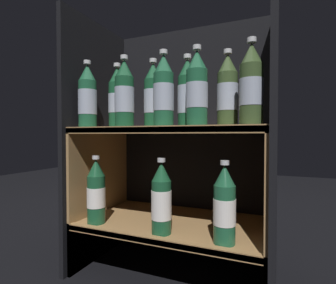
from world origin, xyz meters
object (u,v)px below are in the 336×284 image
(bottle_upper_front_3, at_px, (197,91))
(bottle_lower_front_2, at_px, (224,206))
(bottle_upper_back_0, at_px, (117,99))
(bottle_upper_back_2, at_px, (187,95))
(bottle_upper_front_0, at_px, (88,98))
(bottle_upper_front_1, at_px, (124,96))
(bottle_lower_front_1, at_px, (161,200))
(bottle_upper_front_2, at_px, (164,93))
(bottle_upper_back_1, at_px, (153,97))
(bottle_lower_front_0, at_px, (96,193))
(bottle_upper_front_4, at_px, (251,87))
(bottle_upper_back_3, at_px, (227,93))

(bottle_upper_front_3, height_order, bottle_lower_front_2, bottle_upper_front_3)
(bottle_upper_back_0, distance_m, bottle_upper_back_2, 0.29)
(bottle_upper_front_0, xyz_separation_m, bottle_upper_front_1, (0.16, 0.00, 0.00))
(bottle_lower_front_1, bearing_deg, bottle_upper_front_2, 0.00)
(bottle_upper_back_2, bearing_deg, bottle_upper_back_0, 180.00)
(bottle_upper_back_1, bearing_deg, bottle_upper_front_1, -134.64)
(bottle_upper_back_2, bearing_deg, bottle_upper_front_0, -168.33)
(bottle_lower_front_2, bearing_deg, bottle_lower_front_1, 180.00)
(bottle_upper_front_3, xyz_separation_m, bottle_lower_front_2, (0.09, 0.00, -0.36))
(bottle_upper_back_0, xyz_separation_m, bottle_lower_front_0, (-0.04, -0.08, -0.36))
(bottle_upper_front_4, height_order, bottle_upper_back_3, same)
(bottle_upper_front_4, distance_m, bottle_lower_front_0, 0.67)
(bottle_upper_front_3, relative_size, bottle_upper_back_1, 1.00)
(bottle_upper_back_1, bearing_deg, bottle_lower_front_1, -48.59)
(bottle_lower_front_1, xyz_separation_m, bottle_lower_front_2, (0.21, 0.00, 0.00))
(bottle_upper_front_4, height_order, bottle_upper_back_0, same)
(bottle_upper_back_3, height_order, bottle_lower_front_2, bottle_upper_back_3)
(bottle_upper_front_4, xyz_separation_m, bottle_upper_back_2, (-0.22, 0.08, -0.00))
(bottle_upper_front_1, relative_size, bottle_upper_front_3, 1.00)
(bottle_upper_front_0, bearing_deg, bottle_upper_back_3, 8.54)
(bottle_upper_front_3, relative_size, bottle_upper_back_0, 1.00)
(bottle_upper_back_0, xyz_separation_m, bottle_upper_back_3, (0.43, -0.00, -0.00))
(bottle_upper_back_1, distance_m, bottle_lower_front_2, 0.46)
(bottle_upper_front_2, bearing_deg, bottle_lower_front_1, -180.00)
(bottle_upper_front_2, xyz_separation_m, bottle_upper_back_1, (-0.08, 0.08, 0.00))
(bottle_upper_front_0, xyz_separation_m, bottle_upper_back_1, (0.24, 0.08, 0.00))
(bottle_upper_front_2, distance_m, bottle_upper_front_3, 0.12)
(bottle_upper_front_0, bearing_deg, bottle_upper_back_0, 43.32)
(bottle_upper_back_3, relative_size, bottle_lower_front_2, 1.00)
(bottle_upper_front_2, xyz_separation_m, bottle_upper_back_3, (0.20, 0.08, 0.00))
(bottle_upper_front_3, distance_m, bottle_upper_back_1, 0.21)
(bottle_upper_back_0, relative_size, bottle_upper_back_1, 1.00)
(bottle_upper_front_1, relative_size, bottle_lower_front_2, 1.00)
(bottle_upper_front_3, xyz_separation_m, bottle_upper_front_4, (0.17, 0.00, 0.00))
(bottle_upper_back_0, bearing_deg, bottle_lower_front_2, -9.99)
(bottle_upper_front_1, bearing_deg, bottle_upper_back_1, 45.36)
(bottle_lower_front_2, bearing_deg, bottle_lower_front_0, 180.00)
(bottle_upper_back_2, bearing_deg, bottle_upper_front_1, -159.82)
(bottle_upper_front_0, relative_size, bottle_upper_back_1, 1.00)
(bottle_upper_front_0, relative_size, bottle_lower_front_1, 1.00)
(bottle_upper_front_3, height_order, bottle_upper_back_0, same)
(bottle_upper_front_1, bearing_deg, bottle_upper_back_0, 136.68)
(bottle_upper_front_0, distance_m, bottle_upper_front_1, 0.16)
(bottle_upper_back_3, relative_size, bottle_lower_front_1, 1.00)
(bottle_upper_back_2, height_order, bottle_lower_front_1, bottle_upper_back_2)
(bottle_upper_back_0, height_order, bottle_upper_back_3, same)
(bottle_lower_front_1, bearing_deg, bottle_upper_front_3, -0.00)
(bottle_upper_front_0, distance_m, bottle_lower_front_1, 0.48)
(bottle_upper_front_2, relative_size, bottle_upper_front_4, 1.00)
(bottle_upper_back_0, xyz_separation_m, bottle_upper_back_2, (0.29, 0.00, -0.00))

